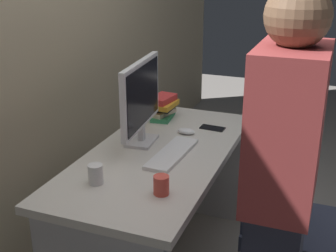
% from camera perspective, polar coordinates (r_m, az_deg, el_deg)
% --- Properties ---
extents(desk, '(1.47, 0.69, 0.74)m').
position_cam_1_polar(desk, '(2.49, -1.08, -8.00)').
color(desk, beige).
rests_on(desk, ground).
extents(office_chair, '(0.52, 0.52, 0.94)m').
position_cam_1_polar(office_chair, '(2.36, 13.97, -12.83)').
color(office_chair, black).
rests_on(office_chair, ground).
extents(person_at_desk, '(0.40, 0.24, 1.64)m').
position_cam_1_polar(person_at_desk, '(1.78, 13.84, -9.27)').
color(person_at_desk, '#262838').
rests_on(person_at_desk, ground).
extents(monitor, '(0.54, 0.16, 0.46)m').
position_cam_1_polar(monitor, '(2.42, -3.40, 3.55)').
color(monitor, silver).
rests_on(monitor, desk).
extents(keyboard, '(0.44, 0.15, 0.02)m').
position_cam_1_polar(keyboard, '(2.34, 0.52, -3.52)').
color(keyboard, white).
rests_on(keyboard, desk).
extents(mouse, '(0.06, 0.10, 0.03)m').
position_cam_1_polar(mouse, '(2.61, 2.31, -0.66)').
color(mouse, white).
rests_on(mouse, desk).
extents(cup_near_keyboard, '(0.07, 0.07, 0.09)m').
position_cam_1_polar(cup_near_keyboard, '(1.96, -0.85, -7.46)').
color(cup_near_keyboard, '#D84C3F').
rests_on(cup_near_keyboard, desk).
extents(cup_by_monitor, '(0.07, 0.07, 0.09)m').
position_cam_1_polar(cup_by_monitor, '(2.07, -9.12, -6.00)').
color(cup_by_monitor, silver).
rests_on(cup_by_monitor, desk).
extents(book_stack, '(0.22, 0.17, 0.15)m').
position_cam_1_polar(book_stack, '(2.85, -0.72, 2.43)').
color(book_stack, '#338C59').
rests_on(book_stack, desk).
extents(cell_phone, '(0.08, 0.15, 0.01)m').
position_cam_1_polar(cell_phone, '(2.71, 5.63, -0.26)').
color(cell_phone, black).
rests_on(cell_phone, desk).
extents(handbag, '(0.34, 0.14, 0.38)m').
position_cam_1_polar(handbag, '(3.21, 11.75, -9.15)').
color(handbag, brown).
rests_on(handbag, ground).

